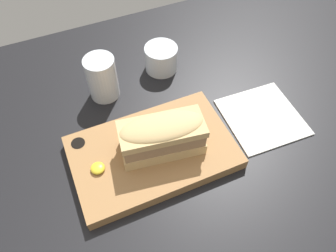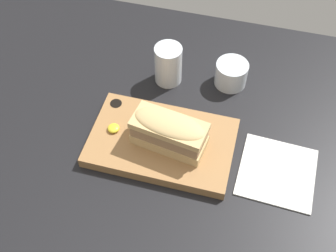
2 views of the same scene
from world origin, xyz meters
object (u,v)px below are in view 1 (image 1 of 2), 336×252
at_px(water_glass, 103,80).
at_px(wine_glass, 161,59).
at_px(napkin, 262,117).
at_px(serving_board, 152,152).
at_px(sandwich, 162,135).

bearing_deg(water_glass, wine_glass, 10.37).
distance_m(water_glass, napkin, 0.38).
distance_m(serving_board, wine_glass, 0.27).
bearing_deg(napkin, sandwich, -179.51).
bearing_deg(napkin, wine_glass, 121.38).
distance_m(wine_glass, napkin, 0.29).
height_order(sandwich, water_glass, sandwich).
distance_m(sandwich, wine_glass, 0.27).
relative_size(water_glass, napkin, 0.61).
relative_size(serving_board, sandwich, 1.90).
height_order(sandwich, napkin, sandwich).
bearing_deg(napkin, serving_board, 179.10).
bearing_deg(serving_board, wine_glass, 63.26).
xyz_separation_m(sandwich, wine_glass, (0.10, 0.25, -0.04)).
distance_m(serving_board, sandwich, 0.06).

